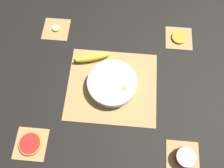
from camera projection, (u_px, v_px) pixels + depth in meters
name	position (u px, v px, depth m)	size (l,w,h in m)	color
ground_plane	(112.00, 86.00, 1.06)	(6.00, 6.00, 0.00)	black
bamboo_mat_center	(112.00, 86.00, 1.06)	(0.43, 0.38, 0.01)	#A8844C
coaster_mat_near_left	(179.00, 38.00, 1.16)	(0.14, 0.14, 0.01)	#A8844C
coaster_mat_near_right	(56.00, 29.00, 1.19)	(0.14, 0.14, 0.01)	#A8844C
coaster_mat_far_left	(183.00, 158.00, 0.94)	(0.14, 0.14, 0.01)	#A8844C
coaster_mat_far_right	(31.00, 144.00, 0.96)	(0.14, 0.14, 0.01)	#A8844C
fruit_salad_bowl	(112.00, 83.00, 1.03)	(0.24, 0.24, 0.05)	silver
whole_banana	(92.00, 57.00, 1.10)	(0.18, 0.09, 0.04)	yellow
apple_half	(185.00, 157.00, 0.91)	(0.09, 0.09, 0.05)	#B72D23
orange_slice_whole	(179.00, 37.00, 1.16)	(0.08, 0.08, 0.01)	orange
banana_coin_single	(56.00, 28.00, 1.18)	(0.04, 0.04, 0.01)	#F7EFC6
grapefruit_slice	(30.00, 144.00, 0.95)	(0.10, 0.10, 0.01)	#B2231E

